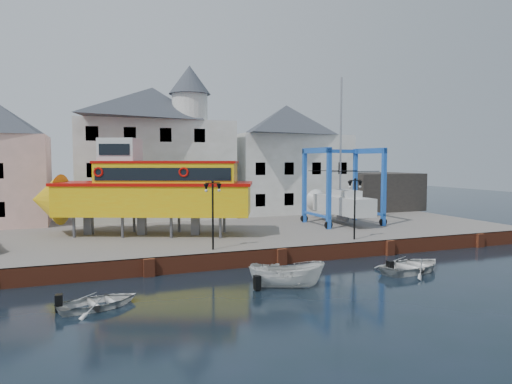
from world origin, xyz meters
name	(u,v)px	position (x,y,z in m)	size (l,w,h in m)	color
ground	(281,265)	(0.00, 0.00, 0.00)	(140.00, 140.00, 0.00)	black
hardstanding	(228,231)	(0.00, 11.00, 0.50)	(44.00, 22.00, 1.00)	#625D56
quay_wall	(281,256)	(0.00, 0.10, 0.50)	(44.00, 0.47, 1.00)	maroon
building_white_main	(155,150)	(-4.87, 18.39, 7.34)	(14.00, 8.30, 14.00)	beige
building_white_right	(286,158)	(9.00, 19.00, 6.60)	(12.00, 8.00, 11.20)	beige
shed_dark	(376,191)	(19.00, 17.00, 3.00)	(8.00, 7.00, 4.00)	black
lamp_post_left	(213,197)	(-4.00, 1.20, 4.17)	(1.12, 0.32, 4.20)	black
lamp_post_right	(355,193)	(6.00, 1.20, 4.17)	(1.12, 0.32, 4.20)	black
tour_boat	(142,190)	(-7.32, 8.39, 4.29)	(16.26, 9.64, 6.98)	#59595E
travel_lift	(338,199)	(9.27, 8.78, 3.07)	(5.78, 8.19, 12.37)	#175AA8
motorboat_a	(287,287)	(-1.79, -4.69, 0.00)	(1.44, 3.82, 1.48)	silver
motorboat_b	(413,271)	(6.40, -4.28, 0.00)	(3.19, 4.47, 0.93)	silver
motorboat_d	(99,308)	(-10.77, -4.67, 0.00)	(2.46, 3.44, 0.71)	silver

